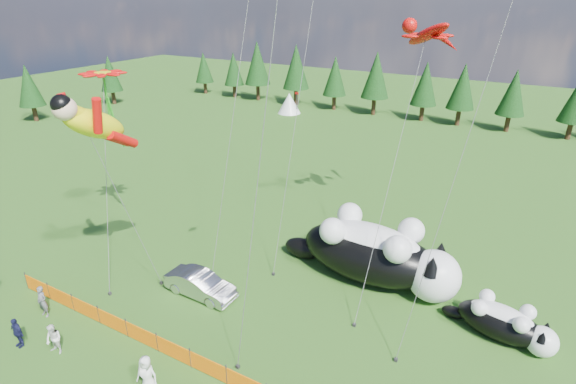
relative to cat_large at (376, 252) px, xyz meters
The scene contains 14 objects.
ground 9.73m from the cat_large, 128.13° to the right, with size 160.00×160.00×0.00m, color #163A0A.
safety_fence 12.13m from the cat_large, 119.29° to the right, with size 22.06×0.06×1.10m.
tree_line 38.01m from the cat_large, 98.94° to the left, with size 90.00×4.00×8.00m, color black, non-canonical shape.
festival_tents 32.89m from the cat_large, 81.07° to the left, with size 50.00×3.20×2.80m, color white, non-canonical shape.
cat_large is the anchor object (origin of this frame).
cat_small 7.33m from the cat_large, 12.72° to the right, with size 5.38×2.57×1.95m.
car 10.10m from the cat_large, 142.28° to the right, with size 1.46×4.20×1.38m, color silver.
spectator_a 18.06m from the cat_large, 140.41° to the right, with size 0.64×0.42×1.76m, color #5D5D63.
spectator_b 16.98m from the cat_large, 130.38° to the right, with size 0.76×0.45×1.57m, color white.
spectator_c 18.69m from the cat_large, 133.83° to the right, with size 0.93×0.47×1.58m, color #15173B.
spectator_e 13.64m from the cat_large, 114.05° to the right, with size 0.91×0.59×1.86m, color white.
superhero_kite 16.29m from the cat_large, 144.31° to the right, with size 4.26×4.59×11.83m.
gecko_kite 12.76m from the cat_large, 88.78° to the left, with size 5.77×12.97×16.55m.
flower_kite 18.62m from the cat_large, 165.33° to the right, with size 4.88×6.14×12.43m.
Camera 1 is at (12.29, -14.18, 15.44)m, focal length 28.00 mm.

